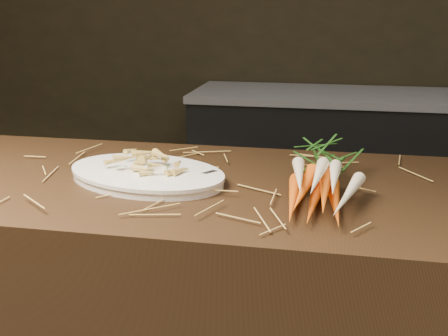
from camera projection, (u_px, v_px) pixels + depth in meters
The scene contains 6 objects.
back_counter at pixel (354, 166), 3.18m from camera, with size 1.82×0.62×0.84m.
straw_bedding at pixel (257, 181), 1.33m from camera, with size 1.40×0.60×0.02m, color #B08F43, non-canonical shape.
root_veg_bunch at pixel (320, 171), 1.29m from camera, with size 0.19×0.50×0.09m.
serving_platter at pixel (147, 176), 1.36m from camera, with size 0.40×0.27×0.02m, color white, non-canonical shape.
roasted_veg_heap at pixel (146, 163), 1.35m from camera, with size 0.20×0.14×0.04m, color #AB8B40, non-canonical shape.
serving_fork at pixel (192, 182), 1.28m from camera, with size 0.01×0.15×0.00m, color silver.
Camera 1 is at (0.17, -0.96, 1.32)m, focal length 45.00 mm.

